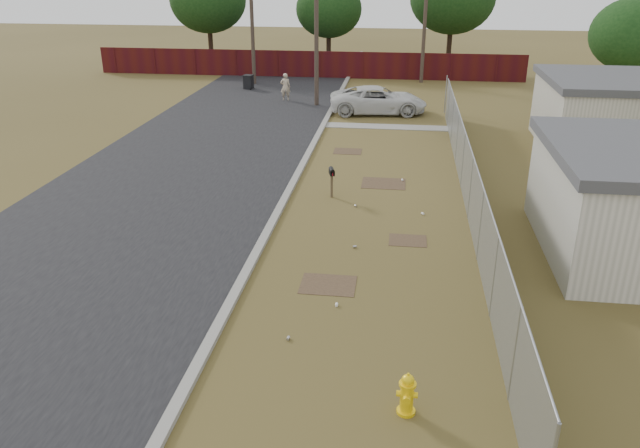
# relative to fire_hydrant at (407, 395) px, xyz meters

# --- Properties ---
(ground) EXTENTS (120.00, 120.00, 0.00)m
(ground) POSITION_rel_fire_hydrant_xyz_m (-1.19, 9.63, -0.40)
(ground) COLOR brown
(ground) RESTS_ON ground
(street) EXTENTS (15.10, 60.00, 0.12)m
(street) POSITION_rel_fire_hydrant_xyz_m (-7.95, 17.68, -0.39)
(street) COLOR black
(street) RESTS_ON ground
(chainlink_fence) EXTENTS (0.10, 27.06, 2.02)m
(chainlink_fence) POSITION_rel_fire_hydrant_xyz_m (1.93, 10.66, 0.39)
(chainlink_fence) COLOR gray
(chainlink_fence) RESTS_ON ground
(privacy_fence) EXTENTS (30.00, 0.12, 1.80)m
(privacy_fence) POSITION_rel_fire_hydrant_xyz_m (-7.19, 34.63, 0.50)
(privacy_fence) COLOR #3F0F0D
(privacy_fence) RESTS_ON ground
(utility_poles) EXTENTS (12.60, 8.24, 9.00)m
(utility_poles) POSITION_rel_fire_hydrant_xyz_m (-4.85, 30.30, 4.29)
(utility_poles) COLOR #46372E
(utility_poles) RESTS_ON ground
(horizon_trees) EXTENTS (33.32, 31.94, 7.78)m
(horizon_trees) POSITION_rel_fire_hydrant_xyz_m (-0.35, 33.19, 4.23)
(horizon_trees) COLOR #2F2115
(horizon_trees) RESTS_ON ground
(fire_hydrant) EXTENTS (0.39, 0.38, 0.86)m
(fire_hydrant) POSITION_rel_fire_hydrant_xyz_m (0.00, 0.00, 0.00)
(fire_hydrant) COLOR yellow
(fire_hydrant) RESTS_ON ground
(mailbox) EXTENTS (0.26, 0.46, 1.06)m
(mailbox) POSITION_rel_fire_hydrant_xyz_m (-2.63, 10.98, 0.43)
(mailbox) COLOR brown
(mailbox) RESTS_ON ground
(pickup_truck) EXTENTS (5.37, 2.97, 1.42)m
(pickup_truck) POSITION_rel_fire_hydrant_xyz_m (-1.64, 24.08, 0.31)
(pickup_truck) COLOR silver
(pickup_truck) RESTS_ON ground
(pedestrian) EXTENTS (0.62, 0.46, 1.58)m
(pedestrian) POSITION_rel_fire_hydrant_xyz_m (-7.17, 26.71, 0.39)
(pedestrian) COLOR #C2AC8E
(pedestrian) RESTS_ON ground
(trash_bin) EXTENTS (0.67, 0.73, 0.89)m
(trash_bin) POSITION_rel_fire_hydrant_xyz_m (-10.15, 29.84, 0.05)
(trash_bin) COLOR black
(trash_bin) RESTS_ON ground
(scattered_litter) EXTENTS (3.13, 11.08, 0.07)m
(scattered_litter) POSITION_rel_fire_hydrant_xyz_m (-1.19, 7.58, -0.36)
(scattered_litter) COLOR silver
(scattered_litter) RESTS_ON ground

